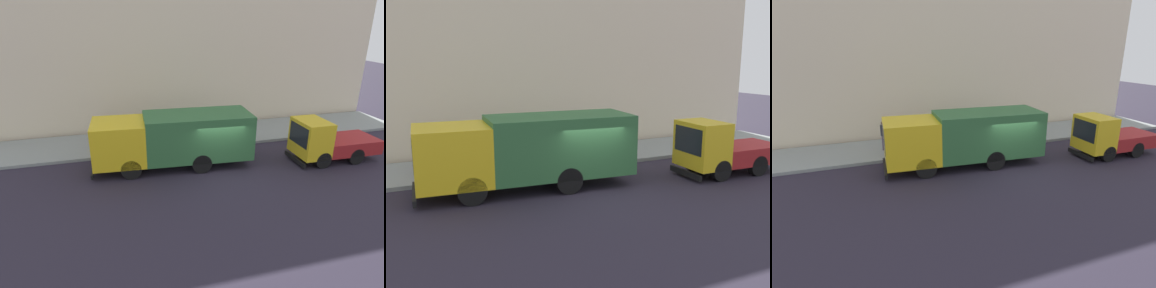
# 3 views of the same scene
# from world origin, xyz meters

# --- Properties ---
(ground) EXTENTS (80.00, 80.00, 0.00)m
(ground) POSITION_xyz_m (0.00, 0.00, 0.00)
(ground) COLOR #282331
(sidewalk) EXTENTS (4.19, 30.00, 0.17)m
(sidewalk) POSITION_xyz_m (5.09, 0.00, 0.09)
(sidewalk) COLOR gray
(sidewalk) RESTS_ON ground
(building_facade) EXTENTS (0.50, 30.00, 10.72)m
(building_facade) POSITION_xyz_m (7.69, 0.00, 5.36)
(building_facade) COLOR beige
(building_facade) RESTS_ON ground
(large_utility_truck) EXTENTS (3.17, 8.63, 2.90)m
(large_utility_truck) POSITION_xyz_m (1.14, 2.16, 1.65)
(large_utility_truck) COLOR yellow
(large_utility_truck) RESTS_ON ground
(small_flatbed_truck) EXTENTS (2.19, 4.94, 2.44)m
(small_flatbed_truck) POSITION_xyz_m (-0.35, -6.33, 1.12)
(small_flatbed_truck) COLOR gold
(small_flatbed_truck) RESTS_ON ground
(pedestrian_walking) EXTENTS (0.39, 0.39, 1.67)m
(pedestrian_walking) POSITION_xyz_m (5.64, 4.80, 1.05)
(pedestrian_walking) COLOR black
(pedestrian_walking) RESTS_ON sidewalk
(pedestrian_standing) EXTENTS (0.55, 0.55, 1.67)m
(pedestrian_standing) POSITION_xyz_m (5.24, 3.27, 1.05)
(pedestrian_standing) COLOR #492F5B
(pedestrian_standing) RESTS_ON sidewalk
(pedestrian_third) EXTENTS (0.43, 0.43, 1.80)m
(pedestrian_third) POSITION_xyz_m (4.76, 6.04, 1.13)
(pedestrian_third) COLOR #493E54
(pedestrian_third) RESTS_ON sidewalk
(traffic_cone_orange) EXTENTS (0.44, 0.44, 0.62)m
(traffic_cone_orange) POSITION_xyz_m (3.83, 5.85, 0.48)
(traffic_cone_orange) COLOR orange
(traffic_cone_orange) RESTS_ON sidewalk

